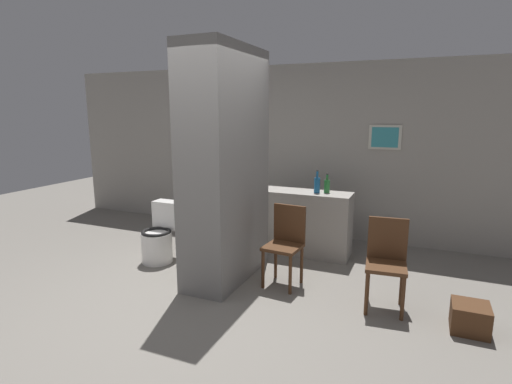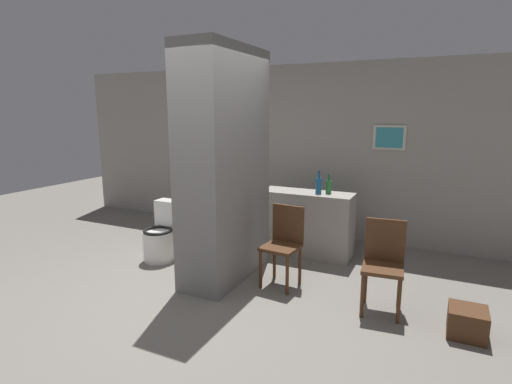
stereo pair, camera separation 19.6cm
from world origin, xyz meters
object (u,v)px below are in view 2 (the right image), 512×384
Objects in this scene: bicycle at (232,216)px; bottle_tall at (319,185)px; chair_near_pillar at (284,242)px; toilet at (162,236)px; chair_by_doorway at (383,261)px.

bicycle is 1.50m from bottle_tall.
chair_near_pillar reaches higher than bicycle.
chair_by_doorway is (2.81, -0.18, 0.18)m from toilet.
bottle_tall is (1.81, 0.96, 0.66)m from toilet.
bottle_tall is (0.08, 1.00, 0.48)m from chair_near_pillar.
toilet is 0.85× the size of chair_by_doorway.
chair_near_pillar reaches higher than toilet.
bicycle reaches higher than toilet.
bottle_tall is at bearing 125.99° from chair_by_doorway.
chair_near_pillar is (1.73, -0.04, 0.18)m from toilet.
bicycle is (-2.37, 1.27, -0.12)m from chair_by_doorway.
chair_near_pillar is at bearing -41.44° from bicycle.
toilet is 0.44× the size of bicycle.
bicycle is at bearing 174.57° from bottle_tall.
chair_near_pillar is 1.09m from chair_by_doorway.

